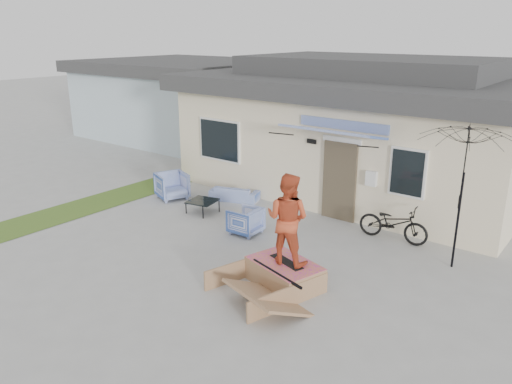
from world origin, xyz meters
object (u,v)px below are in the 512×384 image
Objects in this scene: armchair_left at (172,184)px; bicycle at (394,219)px; skate_ramp at (284,274)px; skater at (287,217)px; armchair_right at (246,219)px; coffee_table at (203,207)px; skateboard at (287,261)px; patio_umbrella at (462,189)px; loveseat at (234,191)px.

bicycle is at bearing -58.99° from armchair_left.
skater is (0.01, 0.05, 1.19)m from skate_ramp.
skate_ramp is at bearing 52.20° from armchair_right.
armchair_right reaches higher than coffee_table.
bicycle is at bearing 95.40° from skateboard.
armchair_left is 0.48× the size of skater.
bicycle reaches higher than coffee_table.
armchair_right is at bearing 164.35° from skateboard.
skater reaches higher than skateboard.
armchair_left is 0.35× the size of patio_umbrella.
armchair_right is at bearing -164.71° from patio_umbrella.
skateboard is at bearing -130.05° from patio_umbrella.
loveseat is 0.58× the size of patio_umbrella.
bicycle is at bearing 160.61° from patio_umbrella.
skateboard is at bearing -90.16° from armchair_left.
armchair_left is at bearing 95.13° from bicycle.
armchair_right is 3.57m from bicycle.
armchair_right reaches higher than loveseat.
bicycle is 3.46m from skateboard.
bicycle is 0.89× the size of skate_ramp.
armchair_right is 0.39× the size of skate_ramp.
loveseat is at bearing 175.49° from patio_umbrella.
armchair_left reaches higher than loveseat.
skateboard is (5.75, -2.30, 0.06)m from armchair_left.
skateboard reaches higher than coffee_table.
skater reaches higher than loveseat.
patio_umbrella is 4.01m from skate_ramp.
skate_ramp is at bearing -90.60° from armchair_left.
skate_ramp is at bearing 66.25° from skater.
skate_ramp is (2.28, -1.58, -0.13)m from armchair_right.
patio_umbrella is (6.52, 0.87, 1.57)m from coffee_table.
skate_ramp is at bearing 162.92° from bicycle.
armchair_left is 6.20m from skate_ramp.
skateboard is (0.01, 0.05, 0.26)m from skate_ramp.
skater is (-0.77, -3.37, 0.89)m from bicycle.
bicycle reaches higher than skateboard.
skater is at bearing -130.05° from patio_umbrella.
armchair_left is at bearing 167.49° from coffee_table.
armchair_left is (-1.57, -1.03, 0.15)m from loveseat.
patio_umbrella is (4.66, 1.27, 1.38)m from armchair_right.
armchair_left is 0.52× the size of bicycle.
skateboard is at bearing 90.00° from skate_ramp.
armchair_left is 8.23m from patio_umbrella.
skateboard is (-2.36, -2.81, -1.25)m from patio_umbrella.
loveseat is 0.86× the size of bicycle.
armchair_left is 1.03× the size of skateboard.
armchair_left is at bearing -105.44° from armchair_right.
coffee_table is 0.29× the size of patio_umbrella.
armchair_right reaches higher than skateboard.
armchair_right is 0.41× the size of skater.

